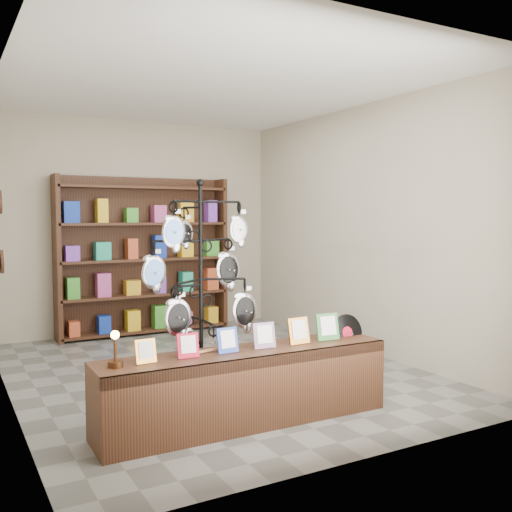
% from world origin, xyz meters
% --- Properties ---
extents(ground, '(5.00, 5.00, 0.00)m').
position_xyz_m(ground, '(0.00, 0.00, 0.00)').
color(ground, slate).
rests_on(ground, ground).
extents(room_envelope, '(5.00, 5.00, 5.00)m').
position_xyz_m(room_envelope, '(0.00, 0.00, 1.85)').
color(room_envelope, '#AFA18D').
rests_on(room_envelope, ground).
extents(display_tree, '(1.00, 0.92, 1.97)m').
position_xyz_m(display_tree, '(-0.63, -1.14, 1.14)').
color(display_tree, black).
rests_on(display_tree, ground).
extents(front_shelf, '(2.42, 0.52, 0.85)m').
position_xyz_m(front_shelf, '(-0.41, -1.51, 0.30)').
color(front_shelf, black).
rests_on(front_shelf, ground).
extents(back_shelving, '(2.42, 0.36, 2.20)m').
position_xyz_m(back_shelving, '(0.00, 2.30, 1.03)').
color(back_shelving, black).
rests_on(back_shelving, ground).
extents(wall_clocks, '(0.03, 0.24, 0.84)m').
position_xyz_m(wall_clocks, '(-1.97, 0.80, 1.50)').
color(wall_clocks, black).
rests_on(wall_clocks, ground).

